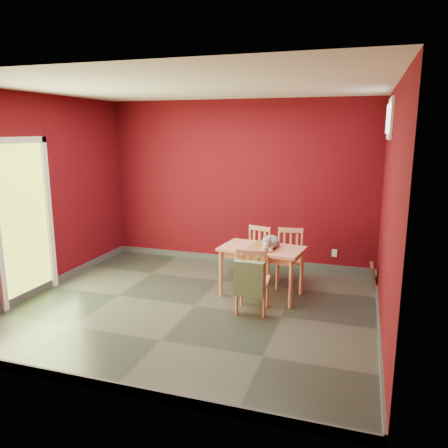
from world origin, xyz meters
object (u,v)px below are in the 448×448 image
(chair_near, at_px, (252,279))
(tote_bag, at_px, (249,279))
(dining_table, at_px, (262,253))
(cat, at_px, (270,239))
(chair_far_left, at_px, (255,254))
(picture_frame, at_px, (373,276))
(chair_far_right, at_px, (290,257))

(chair_near, relative_size, tote_bag, 1.69)
(dining_table, xyz_separation_m, chair_near, (0.02, -0.60, -0.16))
(cat, bearing_deg, chair_near, -75.04)
(chair_far_left, xyz_separation_m, picture_frame, (1.68, 0.23, -0.25))
(chair_near, xyz_separation_m, cat, (0.09, 0.60, 0.36))
(chair_near, bearing_deg, picture_frame, 43.53)
(dining_table, distance_m, chair_far_right, 0.62)
(tote_bag, bearing_deg, dining_table, 92.44)
(picture_frame, bearing_deg, dining_table, -152.20)
(tote_bag, relative_size, cat, 1.05)
(dining_table, xyz_separation_m, cat, (0.11, 0.01, 0.20))
(chair_far_left, height_order, chair_far_right, chair_far_right)
(chair_far_right, bearing_deg, tote_bag, -101.28)
(dining_table, relative_size, cat, 2.45)
(chair_far_right, relative_size, picture_frame, 2.39)
(chair_far_right, bearing_deg, chair_near, -103.94)
(dining_table, height_order, chair_far_right, chair_far_right)
(chair_far_left, xyz_separation_m, chair_far_right, (0.52, -0.02, 0.00))
(chair_far_left, height_order, tote_bag, chair_far_left)
(chair_far_right, relative_size, cat, 1.76)
(chair_far_left, bearing_deg, dining_table, -67.73)
(chair_near, bearing_deg, cat, 81.55)
(chair_far_left, bearing_deg, picture_frame, 7.95)
(chair_far_right, bearing_deg, dining_table, -120.09)
(cat, bearing_deg, dining_table, -153.51)
(chair_far_right, distance_m, cat, 0.65)
(dining_table, relative_size, chair_near, 1.37)
(cat, distance_m, picture_frame, 1.67)
(chair_far_right, xyz_separation_m, chair_near, (-0.28, -1.11, 0.01))
(dining_table, xyz_separation_m, tote_bag, (0.03, -0.80, -0.08))
(chair_near, bearing_deg, chair_far_right, 76.06)
(chair_far_right, height_order, cat, cat)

